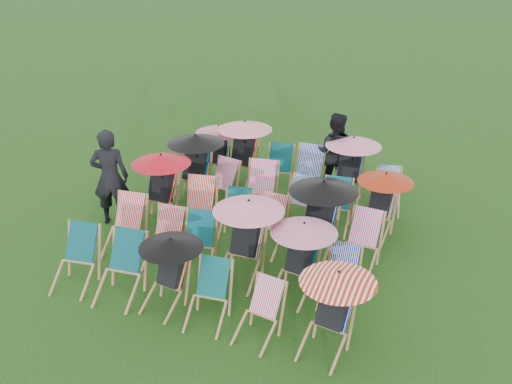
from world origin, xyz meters
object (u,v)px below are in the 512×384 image
at_px(deckchair_29, 388,191).
at_px(person_rear, 335,152).
at_px(deckchair_0, 75,259).
at_px(deckchair_5, 330,311).
at_px(person_left, 110,177).

bearing_deg(deckchair_29, person_rear, 147.91).
distance_m(deckchair_0, person_rear, 5.91).
bearing_deg(deckchair_5, person_rear, 113.44).
xyz_separation_m(deckchair_0, person_rear, (2.83, 5.18, 0.41)).
xyz_separation_m(deckchair_5, deckchair_29, (-0.12, 4.57, -0.24)).
bearing_deg(deckchair_0, deckchair_29, 39.32).
xyz_separation_m(deckchair_0, deckchair_5, (4.25, 0.10, 0.19)).
distance_m(deckchair_5, person_rear, 5.27).
relative_size(deckchair_29, person_rear, 0.49).
xyz_separation_m(deckchair_29, person_left, (-4.84, -2.66, 0.55)).
relative_size(deckchair_0, deckchair_5, 0.76).
bearing_deg(deckchair_29, deckchair_0, -142.32).
xyz_separation_m(person_left, person_rear, (3.54, 3.17, -0.09)).
bearing_deg(deckchair_0, person_left, 100.27).
relative_size(deckchair_0, deckchair_29, 1.11).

